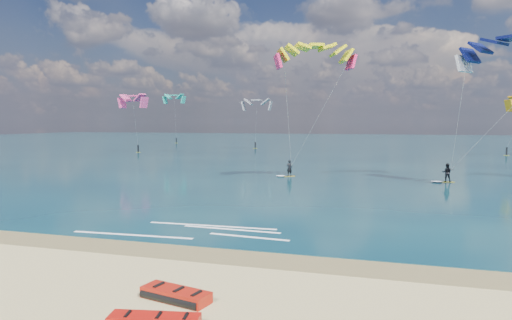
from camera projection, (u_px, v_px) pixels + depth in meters
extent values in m
plane|color=tan|center=(300.00, 169.00, 56.47)|extent=(320.00, 320.00, 0.00)
cube|color=olive|center=(151.00, 249.00, 21.07)|extent=(320.00, 2.40, 0.01)
cube|color=#0A2A38|center=(346.00, 144.00, 117.72)|extent=(320.00, 200.00, 0.04)
cube|color=gold|center=(289.00, 176.00, 48.85)|extent=(1.22, 1.17, 0.06)
imported|color=black|center=(289.00, 168.00, 48.78)|extent=(0.74, 0.71, 1.71)
cylinder|color=black|center=(291.00, 166.00, 48.41)|extent=(0.41, 0.38, 0.04)
cube|color=yellow|center=(447.00, 182.00, 44.19)|extent=(1.47, 0.79, 0.06)
imported|color=black|center=(447.00, 173.00, 44.12)|extent=(0.92, 0.75, 1.78)
cylinder|color=black|center=(451.00, 170.00, 43.71)|extent=(0.56, 0.19, 0.04)
cube|color=white|center=(249.00, 237.00, 23.18)|extent=(4.31, 0.55, 0.01)
cube|color=white|center=(212.00, 226.00, 25.67)|extent=(7.49, 0.51, 0.01)
cube|color=white|center=(231.00, 229.00, 24.81)|extent=(5.57, 0.43, 0.01)
cube|color=white|center=(132.00, 235.00, 23.59)|extent=(6.70, 0.60, 0.01)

